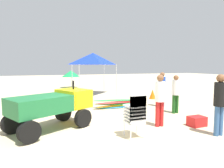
{
  "coord_description": "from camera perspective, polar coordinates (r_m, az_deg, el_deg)",
  "views": [
    {
      "loc": [
        -1.8,
        -5.15,
        1.99
      ],
      "look_at": [
        1.42,
        3.02,
        1.19
      ],
      "focal_mm": 31.09,
      "sensor_mm": 36.0,
      "label": 1
    }
  ],
  "objects": [
    {
      "name": "lifeguard_near_center",
      "position": [
        6.32,
        29.1,
        -4.23
      ],
      "size": [
        0.32,
        0.32,
        1.77
      ],
      "color": "#33598C",
      "rests_on": "ground"
    },
    {
      "name": "ground",
      "position": [
        5.81,
        -2.13,
        -14.83
      ],
      "size": [
        80.0,
        80.0,
        0.0
      ],
      "primitive_type": "plane",
      "color": "beige"
    },
    {
      "name": "utility_cart",
      "position": [
        6.41,
        -16.98,
        -5.86
      ],
      "size": [
        2.81,
        2.24,
        1.5
      ],
      "color": "#1E6B38",
      "rests_on": "ground"
    },
    {
      "name": "popup_canopy",
      "position": [
        13.93,
        -5.62,
        7.38
      ],
      "size": [
        2.59,
        2.59,
        2.94
      ],
      "color": "#B2B2B7",
      "rests_on": "ground"
    },
    {
      "name": "lifeguard_near_right",
      "position": [
        6.58,
        13.91,
        -3.66
      ],
      "size": [
        0.32,
        0.32,
        1.73
      ],
      "color": "red",
      "rests_on": "ground"
    },
    {
      "name": "beach_umbrella_left",
      "position": [
        18.34,
        -11.96,
        3.0
      ],
      "size": [
        1.69,
        1.69,
        1.61
      ],
      "color": "beige",
      "rests_on": "ground"
    },
    {
      "name": "stacked_plastic_chairs",
      "position": [
        5.43,
        7.05,
        -8.12
      ],
      "size": [
        0.48,
        0.48,
        1.29
      ],
      "color": "white",
      "rests_on": "ground"
    },
    {
      "name": "cooler_box",
      "position": [
        7.19,
        23.66,
        -9.98
      ],
      "size": [
        0.55,
        0.4,
        0.32
      ],
      "primitive_type": "cube",
      "color": "red",
      "rests_on": "ground"
    },
    {
      "name": "lifeguard_far_right",
      "position": [
        9.82,
        14.5,
        -0.85
      ],
      "size": [
        0.32,
        0.32,
        1.71
      ],
      "color": "#33598C",
      "rests_on": "ground"
    },
    {
      "name": "lifeguard_near_left",
      "position": [
        8.63,
        18.22,
        -2.11
      ],
      "size": [
        0.32,
        0.32,
        1.62
      ],
      "color": "#194C19",
      "rests_on": "ground"
    },
    {
      "name": "surfboard_pile",
      "position": [
        9.36,
        1.86,
        -5.78
      ],
      "size": [
        2.55,
        0.79,
        0.4
      ],
      "color": "#268CCC",
      "rests_on": "ground"
    },
    {
      "name": "traffic_cone_far",
      "position": [
        12.17,
        11.84,
        -2.93
      ],
      "size": [
        0.4,
        0.4,
        0.58
      ],
      "primitive_type": "cone",
      "color": "orange",
      "rests_on": "ground"
    }
  ]
}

